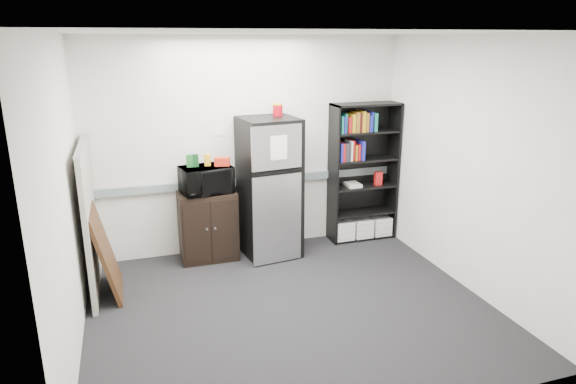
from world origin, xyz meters
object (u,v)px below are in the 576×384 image
object	(u,v)px
bookshelf	(363,174)
microwave	(206,180)
cubicle_partition	(90,219)
cabinet	(208,226)
refrigerator	(269,188)

from	to	relation	value
bookshelf	microwave	xyz separation A→B (m)	(-2.11, -0.08, 0.11)
cubicle_partition	cabinet	world-z (taller)	cubicle_partition
bookshelf	microwave	distance (m)	2.12
cabinet	cubicle_partition	bearing A→B (deg)	-162.25
microwave	bookshelf	bearing A→B (deg)	-8.70
cubicle_partition	refrigerator	world-z (taller)	refrigerator
cubicle_partition	cabinet	xyz separation A→B (m)	(1.31, 0.42, -0.38)
refrigerator	cabinet	bearing A→B (deg)	166.50
cubicle_partition	cabinet	distance (m)	1.43
bookshelf	cubicle_partition	distance (m)	3.46
cubicle_partition	refrigerator	bearing A→B (deg)	9.29
microwave	cabinet	bearing A→B (deg)	79.13
cubicle_partition	cabinet	size ratio (longest dim) A/B	1.88
cubicle_partition	refrigerator	size ratio (longest dim) A/B	0.93
bookshelf	cubicle_partition	bearing A→B (deg)	-171.94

